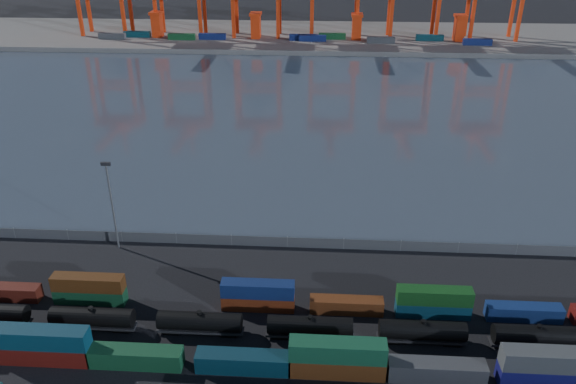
{
  "coord_description": "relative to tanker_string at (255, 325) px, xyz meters",
  "views": [
    {
      "loc": [
        5.38,
        -56.84,
        53.83
      ],
      "look_at": [
        0.0,
        30.0,
        10.0
      ],
      "focal_mm": 35.0,
      "sensor_mm": 36.0,
      "label": 1
    }
  ],
  "objects": [
    {
      "name": "container_row_mid",
      "position": [
        0.29,
        -6.73,
        0.02
      ],
      "size": [
        140.83,
        2.52,
        5.36
      ],
      "color": "#424447",
      "rests_on": "ground"
    },
    {
      "name": "tanker_string",
      "position": [
        0.0,
        0.0,
        0.0
      ],
      "size": [
        120.81,
        2.64,
        3.78
      ],
      "color": "black",
      "rests_on": "ground"
    },
    {
      "name": "quay_containers",
      "position": [
        -7.88,
        190.93,
        1.4
      ],
      "size": [
        172.58,
        10.99,
        2.6
      ],
      "color": "navy",
      "rests_on": "far_quay"
    },
    {
      "name": "far_quay",
      "position": [
        3.11,
        205.47,
        -0.9
      ],
      "size": [
        700.0,
        70.0,
        2.0
      ],
      "primitive_type": "cube",
      "color": "#514F4C",
      "rests_on": "ground"
    },
    {
      "name": "ground",
      "position": [
        3.11,
        -4.53,
        -1.9
      ],
      "size": [
        700.0,
        700.0,
        0.0
      ],
      "primitive_type": "plane",
      "color": "black",
      "rests_on": "ground"
    },
    {
      "name": "container_row_north",
      "position": [
        -4.01,
        6.01,
        -0.04
      ],
      "size": [
        140.37,
        2.22,
        4.73
      ],
      "color": "#101651",
      "rests_on": "ground"
    },
    {
      "name": "yard_light_mast",
      "position": [
        -26.89,
        21.47,
        7.4
      ],
      "size": [
        1.6,
        0.4,
        16.6
      ],
      "color": "slate",
      "rests_on": "ground"
    },
    {
      "name": "straddle_carriers",
      "position": [
        0.61,
        195.47,
        5.92
      ],
      "size": [
        140.0,
        7.0,
        11.1
      ],
      "color": "red",
      "rests_on": "far_quay"
    },
    {
      "name": "waterfront_fence",
      "position": [
        3.11,
        23.47,
        -0.9
      ],
      "size": [
        160.12,
        0.12,
        2.2
      ],
      "color": "#595B5E",
      "rests_on": "ground"
    },
    {
      "name": "harbor_water",
      "position": [
        3.11,
        100.47,
        -1.89
      ],
      "size": [
        700.0,
        700.0,
        0.0
      ],
      "primitive_type": "plane",
      "color": "#343E4B",
      "rests_on": "ground"
    }
  ]
}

